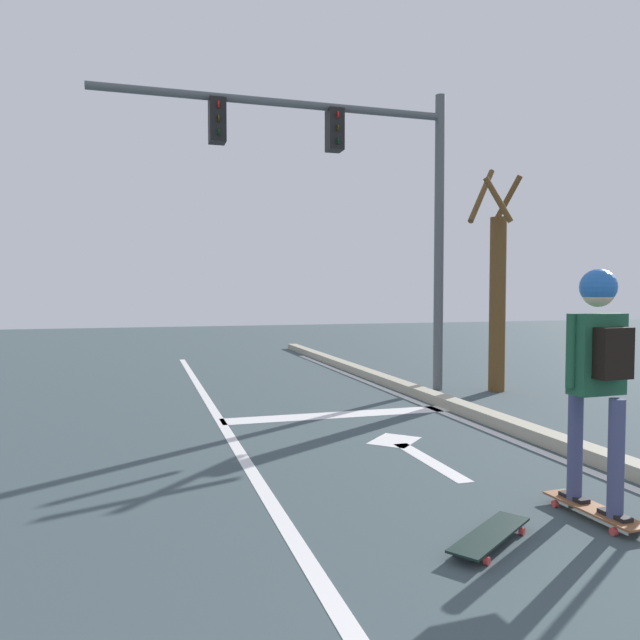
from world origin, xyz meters
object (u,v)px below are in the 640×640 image
object	(u,v)px
spare_skateboard	(490,535)
skater	(598,356)
roadside_tree	(497,293)
skateboard	(593,510)
traffic_signal_mast	(350,173)

from	to	relation	value
spare_skateboard	skater	bearing A→B (deg)	9.99
skater	roadside_tree	distance (m)	5.76
spare_skateboard	skateboard	bearing A→B (deg)	10.87
roadside_tree	traffic_signal_mast	bearing A→B (deg)	170.71
skateboard	spare_skateboard	size ratio (longest dim) A/B	1.03
skateboard	roadside_tree	distance (m)	5.94
skater	roadside_tree	xyz separation A→B (m)	(2.49, 5.17, 0.44)
traffic_signal_mast	skater	bearing A→B (deg)	-90.76
skateboard	spare_skateboard	bearing A→B (deg)	-169.13
traffic_signal_mast	roadside_tree	world-z (taller)	traffic_signal_mast
skateboard	spare_skateboard	distance (m)	0.99
traffic_signal_mast	spare_skateboard	bearing A→B (deg)	-100.35
traffic_signal_mast	roadside_tree	bearing A→B (deg)	-9.29
spare_skateboard	roadside_tree	distance (m)	6.56
spare_skateboard	traffic_signal_mast	size ratio (longest dim) A/B	0.15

